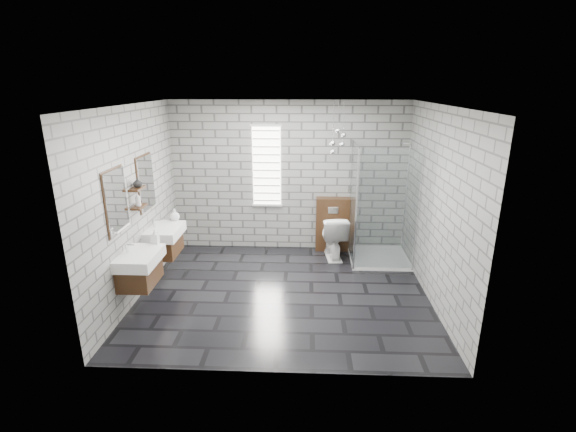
# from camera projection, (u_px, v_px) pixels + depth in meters

# --- Properties ---
(floor) EXTENTS (4.20, 3.60, 0.02)m
(floor) POSITION_uv_depth(u_px,v_px,m) (284.00, 293.00, 6.21)
(floor) COLOR black
(floor) RESTS_ON ground
(ceiling) EXTENTS (4.20, 3.60, 0.02)m
(ceiling) POSITION_uv_depth(u_px,v_px,m) (283.00, 104.00, 5.38)
(ceiling) COLOR white
(ceiling) RESTS_ON wall_back
(wall_back) EXTENTS (4.20, 0.02, 2.70)m
(wall_back) POSITION_uv_depth(u_px,v_px,m) (289.00, 177.00, 7.51)
(wall_back) COLOR gray
(wall_back) RESTS_ON floor
(wall_front) EXTENTS (4.20, 0.02, 2.70)m
(wall_front) POSITION_uv_depth(u_px,v_px,m) (274.00, 257.00, 4.07)
(wall_front) COLOR gray
(wall_front) RESTS_ON floor
(wall_left) EXTENTS (0.02, 3.60, 2.70)m
(wall_left) POSITION_uv_depth(u_px,v_px,m) (135.00, 203.00, 5.88)
(wall_left) COLOR gray
(wall_left) RESTS_ON floor
(wall_right) EXTENTS (0.02, 3.60, 2.70)m
(wall_right) POSITION_uv_depth(u_px,v_px,m) (437.00, 207.00, 5.70)
(wall_right) COLOR gray
(wall_right) RESTS_ON floor
(vanity_left) EXTENTS (0.47, 0.70, 1.57)m
(vanity_left) POSITION_uv_depth(u_px,v_px,m) (137.00, 259.00, 5.49)
(vanity_left) COLOR #3D2412
(vanity_left) RESTS_ON wall_left
(vanity_right) EXTENTS (0.47, 0.70, 1.57)m
(vanity_right) POSITION_uv_depth(u_px,v_px,m) (162.00, 233.00, 6.46)
(vanity_right) COLOR #3D2412
(vanity_right) RESTS_ON wall_left
(shelf_lower) EXTENTS (0.14, 0.30, 0.03)m
(shelf_lower) POSITION_uv_depth(u_px,v_px,m) (139.00, 207.00, 5.84)
(shelf_lower) COLOR #3D2412
(shelf_lower) RESTS_ON wall_left
(shelf_upper) EXTENTS (0.14, 0.30, 0.03)m
(shelf_upper) POSITION_uv_depth(u_px,v_px,m) (137.00, 189.00, 5.76)
(shelf_upper) COLOR #3D2412
(shelf_upper) RESTS_ON wall_left
(window) EXTENTS (0.56, 0.05, 1.48)m
(window) POSITION_uv_depth(u_px,v_px,m) (267.00, 166.00, 7.44)
(window) COLOR white
(window) RESTS_ON wall_back
(cistern_panel) EXTENTS (0.60, 0.20, 1.00)m
(cistern_panel) POSITION_uv_depth(u_px,v_px,m) (332.00, 224.00, 7.64)
(cistern_panel) COLOR #3D2412
(cistern_panel) RESTS_ON floor
(flush_plate) EXTENTS (0.18, 0.01, 0.12)m
(flush_plate) POSITION_uv_depth(u_px,v_px,m) (333.00, 210.00, 7.44)
(flush_plate) COLOR silver
(flush_plate) RESTS_ON cistern_panel
(shower_enclosure) EXTENTS (1.00, 1.00, 2.03)m
(shower_enclosure) POSITION_uv_depth(u_px,v_px,m) (375.00, 234.00, 7.11)
(shower_enclosure) COLOR white
(shower_enclosure) RESTS_ON floor
(pendant_cluster) EXTENTS (0.27, 0.24, 0.86)m
(pendant_cluster) POSITION_uv_depth(u_px,v_px,m) (338.00, 140.00, 6.84)
(pendant_cluster) COLOR silver
(pendant_cluster) RESTS_ON ceiling
(toilet) EXTENTS (0.51, 0.80, 0.78)m
(toilet) POSITION_uv_depth(u_px,v_px,m) (333.00, 236.00, 7.37)
(toilet) COLOR white
(toilet) RESTS_ON floor
(soap_bottle_a) EXTENTS (0.10, 0.10, 0.21)m
(soap_bottle_a) POSITION_uv_depth(u_px,v_px,m) (155.00, 236.00, 5.75)
(soap_bottle_a) COLOR #B2B2B2
(soap_bottle_a) RESTS_ON vanity_left
(soap_bottle_b) EXTENTS (0.18, 0.18, 0.19)m
(soap_bottle_b) POSITION_uv_depth(u_px,v_px,m) (175.00, 215.00, 6.71)
(soap_bottle_b) COLOR #B2B2B2
(soap_bottle_b) RESTS_ON vanity_right
(soap_bottle_c) EXTENTS (0.08, 0.09, 0.20)m
(soap_bottle_c) POSITION_uv_depth(u_px,v_px,m) (138.00, 199.00, 5.77)
(soap_bottle_c) COLOR #B2B2B2
(soap_bottle_c) RESTS_ON shelf_lower
(vase) EXTENTS (0.13, 0.13, 0.13)m
(vase) POSITION_uv_depth(u_px,v_px,m) (137.00, 183.00, 5.75)
(vase) COLOR #B2B2B2
(vase) RESTS_ON shelf_upper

